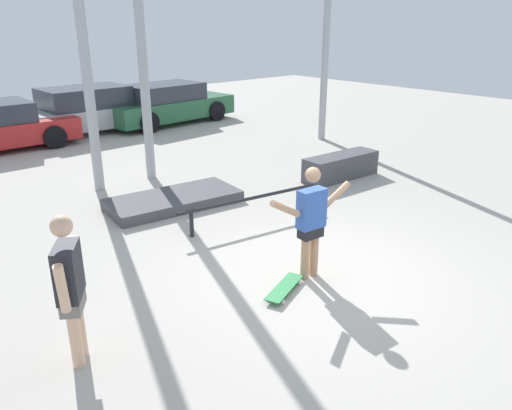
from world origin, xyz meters
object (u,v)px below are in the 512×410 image
(skateboarder, at_px, (311,218))
(skateboard, at_px, (284,288))
(manual_pad, at_px, (174,200))
(bystander, at_px, (70,286))
(grind_box, at_px, (341,166))
(grind_rail, at_px, (250,202))
(parked_car_silver, at_px, (90,110))
(parked_car_green, at_px, (167,104))

(skateboarder, relative_size, skateboard, 1.91)
(manual_pad, distance_m, bystander, 4.63)
(grind_box, distance_m, manual_pad, 3.82)
(skateboard, height_order, bystander, bystander)
(grind_rail, bearing_deg, skateboard, -120.52)
(manual_pad, relative_size, bystander, 1.51)
(parked_car_silver, xyz_separation_m, bystander, (-4.89, -10.45, 0.22))
(skateboard, xyz_separation_m, grind_box, (4.37, 2.66, 0.20))
(bystander, bearing_deg, parked_car_silver, -171.81)
(skateboarder, distance_m, parked_car_silver, 10.95)
(bystander, bearing_deg, grind_rail, 146.79)
(grind_box, height_order, bystander, bystander)
(grind_box, bearing_deg, skateboard, -148.67)
(skateboard, distance_m, parked_car_silver, 11.14)
(skateboarder, xyz_separation_m, bystander, (-3.09, 0.35, 0.02))
(skateboarder, xyz_separation_m, manual_pad, (0.14, 3.58, -0.76))
(parked_car_green, bearing_deg, skateboarder, -117.07)
(grind_box, height_order, grind_rail, grind_box)
(grind_rail, height_order, bystander, bystander)
(grind_box, bearing_deg, parked_car_green, 86.64)
(skateboard, xyz_separation_m, manual_pad, (0.69, 3.66, 0.04))
(grind_box, height_order, parked_car_silver, parked_car_silver)
(skateboard, distance_m, grind_box, 5.12)
(skateboarder, bearing_deg, manual_pad, 93.39)
(parked_car_green, bearing_deg, parked_car_silver, 164.55)
(manual_pad, bearing_deg, bystander, -134.95)
(skateboard, distance_m, parked_car_green, 11.48)
(manual_pad, relative_size, grind_rail, 0.90)
(skateboard, relative_size, grind_rail, 0.30)
(parked_car_green, bearing_deg, manual_pad, -126.10)
(parked_car_green, xyz_separation_m, bystander, (-7.36, -9.97, 0.24))
(grind_box, relative_size, parked_car_green, 0.41)
(skateboarder, height_order, grind_box, skateboarder)
(parked_car_silver, bearing_deg, grind_box, -77.20)
(grind_box, bearing_deg, grind_rail, -169.26)
(grind_rail, bearing_deg, manual_pad, 108.31)
(grind_box, height_order, manual_pad, grind_box)
(parked_car_silver, bearing_deg, grind_rail, -98.34)
(skateboarder, distance_m, grind_box, 4.65)
(manual_pad, distance_m, grind_rail, 1.70)
(grind_box, xyz_separation_m, grind_rail, (-3.15, -0.60, 0.11))
(bystander, bearing_deg, parked_car_green, 176.84)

